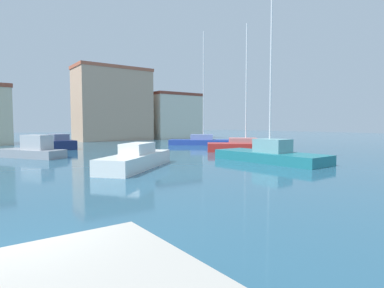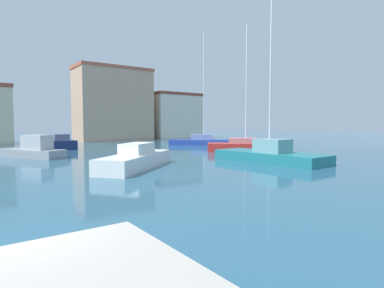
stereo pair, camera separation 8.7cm
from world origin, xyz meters
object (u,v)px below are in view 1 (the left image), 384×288
object	(u,v)px
sailboat_red_distant_north	(245,146)
sailboat_blue_distant_east	(203,141)
motorboat_navy_mid_harbor	(56,143)
motorboat_white_far_left	(137,159)
sailboat_teal_inner_mooring	(270,154)
motorboat_grey_outer_mooring	(33,150)

from	to	relation	value
sailboat_red_distant_north	sailboat_blue_distant_east	size ratio (longest dim) A/B	0.85
motorboat_navy_mid_harbor	sailboat_blue_distant_east	distance (m)	17.21
motorboat_white_far_left	sailboat_blue_distant_east	distance (m)	21.84
motorboat_navy_mid_harbor	motorboat_white_far_left	bearing A→B (deg)	-89.72
sailboat_red_distant_north	motorboat_white_far_left	bearing A→B (deg)	-162.47
motorboat_white_far_left	sailboat_teal_inner_mooring	bearing A→B (deg)	-16.11
sailboat_red_distant_north	sailboat_teal_inner_mooring	size ratio (longest dim) A/B	0.97
sailboat_red_distant_north	motorboat_grey_outer_mooring	distance (m)	18.58
motorboat_white_far_left	sailboat_blue_distant_east	world-z (taller)	sailboat_blue_distant_east
motorboat_grey_outer_mooring	motorboat_navy_mid_harbor	bearing A→B (deg)	66.97
sailboat_red_distant_north	sailboat_blue_distant_east	xyz separation A→B (m)	(2.75, 10.08, -0.04)
motorboat_grey_outer_mooring	sailboat_teal_inner_mooring	xyz separation A→B (m)	(12.98, -12.78, -0.07)
sailboat_blue_distant_east	motorboat_navy_mid_harbor	bearing A→B (deg)	163.59
motorboat_white_far_left	motorboat_grey_outer_mooring	bearing A→B (deg)	111.28
motorboat_navy_mid_harbor	sailboat_teal_inner_mooring	world-z (taller)	sailboat_teal_inner_mooring
motorboat_navy_mid_harbor	sailboat_teal_inner_mooring	size ratio (longest dim) A/B	0.58
motorboat_navy_mid_harbor	motorboat_grey_outer_mooring	bearing A→B (deg)	-113.03
motorboat_white_far_left	sailboat_teal_inner_mooring	xyz separation A→B (m)	(9.02, -2.60, -0.01)
motorboat_white_far_left	motorboat_grey_outer_mooring	distance (m)	10.91
motorboat_navy_mid_harbor	sailboat_blue_distant_east	world-z (taller)	sailboat_blue_distant_east
motorboat_white_far_left	motorboat_grey_outer_mooring	world-z (taller)	motorboat_grey_outer_mooring
motorboat_navy_mid_harbor	sailboat_blue_distant_east	xyz separation A→B (m)	(16.51, -4.86, -0.08)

